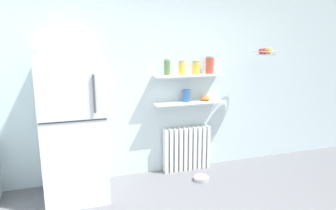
% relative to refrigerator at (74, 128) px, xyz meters
% --- Properties ---
extents(back_wall, '(7.04, 0.10, 2.60)m').
position_rel_refrigerator_xyz_m(back_wall, '(1.31, 0.41, 0.45)').
color(back_wall, silver).
rests_on(back_wall, ground_plane).
extents(refrigerator, '(0.69, 0.75, 1.69)m').
position_rel_refrigerator_xyz_m(refrigerator, '(0.00, 0.00, 0.00)').
color(refrigerator, silver).
rests_on(refrigerator, ground_plane).
extents(radiator, '(0.69, 0.12, 0.63)m').
position_rel_refrigerator_xyz_m(radiator, '(1.52, 0.28, -0.53)').
color(radiator, white).
rests_on(radiator, ground_plane).
extents(wall_shelf_lower, '(0.96, 0.22, 0.02)m').
position_rel_refrigerator_xyz_m(wall_shelf_lower, '(1.52, 0.25, 0.15)').
color(wall_shelf_lower, white).
extents(wall_shelf_upper, '(0.96, 0.22, 0.02)m').
position_rel_refrigerator_xyz_m(wall_shelf_upper, '(1.52, 0.25, 0.53)').
color(wall_shelf_upper, white).
extents(storage_jar_0, '(0.08, 0.08, 0.21)m').
position_rel_refrigerator_xyz_m(storage_jar_0, '(1.21, 0.25, 0.65)').
color(storage_jar_0, '#5B7F4C').
rests_on(storage_jar_0, wall_shelf_upper).
extents(storage_jar_1, '(0.09, 0.09, 0.19)m').
position_rel_refrigerator_xyz_m(storage_jar_1, '(1.42, 0.25, 0.64)').
color(storage_jar_1, yellow).
rests_on(storage_jar_1, wall_shelf_upper).
extents(storage_jar_2, '(0.11, 0.11, 0.18)m').
position_rel_refrigerator_xyz_m(storage_jar_2, '(1.63, 0.25, 0.63)').
color(storage_jar_2, yellow).
rests_on(storage_jar_2, wall_shelf_upper).
extents(storage_jar_3, '(0.11, 0.11, 0.24)m').
position_rel_refrigerator_xyz_m(storage_jar_3, '(1.83, 0.25, 0.66)').
color(storage_jar_3, '#C64C38').
rests_on(storage_jar_3, wall_shelf_upper).
extents(vase, '(0.11, 0.11, 0.17)m').
position_rel_refrigerator_xyz_m(vase, '(1.49, 0.25, 0.25)').
color(vase, '#38609E').
rests_on(vase, wall_shelf_lower).
extents(shelf_bowl, '(0.14, 0.14, 0.06)m').
position_rel_refrigerator_xyz_m(shelf_bowl, '(1.78, 0.25, 0.20)').
color(shelf_bowl, orange).
rests_on(shelf_bowl, wall_shelf_lower).
extents(pet_food_bowl, '(0.20, 0.20, 0.05)m').
position_rel_refrigerator_xyz_m(pet_food_bowl, '(1.58, -0.12, -0.82)').
color(pet_food_bowl, '#B7B7BC').
rests_on(pet_food_bowl, ground_plane).
extents(hanging_fruit_basket, '(0.31, 0.31, 0.09)m').
position_rel_refrigerator_xyz_m(hanging_fruit_basket, '(2.52, -0.03, 0.84)').
color(hanging_fruit_basket, '#B2B2B7').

